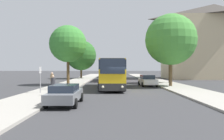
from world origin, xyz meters
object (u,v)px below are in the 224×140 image
object	(u,v)px
bus_rear	(112,70)
pedestrian_waiting_far	(52,81)
bus_middle	(111,71)
tree_left_near	(68,44)
tree_right_near	(170,45)
parked_car_left_curb	(65,94)
parked_car_right_near	(147,80)
pedestrian_waiting_near	(53,85)
bus_front	(111,73)
bus_stop_sign	(40,76)
tree_right_mid	(171,40)
tree_left_far	(81,55)

from	to	relation	value
bus_rear	pedestrian_waiting_far	xyz separation A→B (m)	(-6.30, -32.30, -0.84)
bus_middle	tree_left_near	world-z (taller)	tree_left_near
bus_middle	tree_right_near	xyz separation A→B (m)	(9.04, -7.45, 4.06)
parked_car_left_curb	pedestrian_waiting_far	world-z (taller)	pedestrian_waiting_far
parked_car_right_near	tree_right_near	bearing A→B (deg)	-134.90
bus_rear	pedestrian_waiting_near	bearing A→B (deg)	-98.16
bus_middle	pedestrian_waiting_far	size ratio (longest dim) A/B	6.17
bus_front	bus_rear	distance (m)	29.67
pedestrian_waiting_near	tree_left_near	bearing A→B (deg)	-109.59
bus_stop_sign	tree_left_near	world-z (taller)	tree_left_near
bus_rear	tree_right_near	world-z (taller)	tree_right_near
bus_stop_sign	pedestrian_waiting_far	xyz separation A→B (m)	(0.20, 3.21, -0.60)
bus_front	bus_rear	bearing A→B (deg)	88.52
bus_rear	parked_car_left_curb	size ratio (longest dim) A/B	2.49
bus_stop_sign	pedestrian_waiting_far	world-z (taller)	bus_stop_sign
parked_car_left_curb	tree_left_near	distance (m)	17.21
bus_front	tree_right_mid	bearing A→B (deg)	10.53
bus_rear	pedestrian_waiting_far	distance (m)	32.92
bus_rear	pedestrian_waiting_near	distance (m)	37.80
bus_front	tree_right_near	bearing A→B (deg)	39.04
bus_front	tree_right_near	xyz separation A→B (m)	(9.00, 7.68, 4.13)
parked_car_right_near	tree_left_near	xyz separation A→B (m)	(-10.84, 1.62, 4.99)
bus_middle	bus_rear	bearing A→B (deg)	89.14
parked_car_right_near	bus_stop_sign	distance (m)	14.38
tree_left_far	tree_right_mid	world-z (taller)	tree_right_mid
bus_middle	pedestrian_waiting_near	world-z (taller)	bus_middle
parked_car_left_curb	tree_right_near	size ratio (longest dim) A/B	0.53
parked_car_left_curb	tree_left_near	xyz separation A→B (m)	(-3.06, 16.17, 5.04)
pedestrian_waiting_far	tree_left_far	xyz separation A→B (m)	(-0.46, 25.14, 4.13)
tree_left_near	tree_left_far	xyz separation A→B (m)	(-0.69, 17.83, -0.57)
bus_stop_sign	bus_front	bearing A→B (deg)	42.05
parked_car_right_near	bus_front	bearing A→B (deg)	29.77
pedestrian_waiting_near	bus_middle	bearing A→B (deg)	-127.06
bus_middle	parked_car_right_near	bearing A→B (deg)	-68.85
tree_right_mid	pedestrian_waiting_near	bearing A→B (deg)	-142.49
bus_stop_sign	pedestrian_waiting_near	bearing A→B (deg)	-49.25
parked_car_right_near	tree_right_near	size ratio (longest dim) A/B	0.52
bus_rear	tree_right_near	distance (m)	24.09
tree_left_near	parked_car_right_near	bearing A→B (deg)	-8.52
parked_car_right_near	bus_stop_sign	size ratio (longest dim) A/B	1.79
bus_middle	bus_rear	size ratio (longest dim) A/B	1.01
tree_left_near	tree_left_far	size ratio (longest dim) A/B	0.98
parked_car_left_curb	pedestrian_waiting_near	size ratio (longest dim) A/B	2.67
pedestrian_waiting_near	tree_right_mid	world-z (taller)	tree_right_mid
pedestrian_waiting_far	tree_left_far	size ratio (longest dim) A/B	0.22
pedestrian_waiting_far	tree_left_near	size ratio (longest dim) A/B	0.22
bus_rear	tree_left_far	size ratio (longest dim) A/B	1.32
parked_car_right_near	pedestrian_waiting_far	bearing A→B (deg)	24.50
tree_right_near	tree_right_mid	size ratio (longest dim) A/B	0.92
bus_rear	bus_front	bearing A→B (deg)	-90.90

